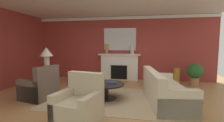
% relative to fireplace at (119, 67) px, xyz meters
% --- Properties ---
extents(ground_plane, '(9.61, 9.61, 0.00)m').
position_rel_fireplace_xyz_m(ground_plane, '(-0.02, -2.79, -0.54)').
color(ground_plane, tan).
extents(wall_fireplace, '(7.99, 0.12, 2.76)m').
position_rel_fireplace_xyz_m(wall_fireplace, '(-0.02, 0.21, 0.84)').
color(wall_fireplace, '#9E3833').
rests_on(wall_fireplace, ground_plane).
extents(crown_moulding, '(7.99, 0.08, 0.12)m').
position_rel_fireplace_xyz_m(crown_moulding, '(-0.02, 0.13, 2.14)').
color(crown_moulding, white).
extents(area_rug, '(3.26, 2.31, 0.01)m').
position_rel_fireplace_xyz_m(area_rug, '(-0.02, -2.59, -0.54)').
color(area_rug, tan).
rests_on(area_rug, ground_plane).
extents(fireplace, '(1.80, 0.35, 1.14)m').
position_rel_fireplace_xyz_m(fireplace, '(0.00, 0.00, 0.00)').
color(fireplace, white).
rests_on(fireplace, ground_plane).
extents(mantel_mirror, '(1.40, 0.04, 0.96)m').
position_rel_fireplace_xyz_m(mantel_mirror, '(-0.00, 0.12, 1.23)').
color(mantel_mirror, silver).
extents(sofa, '(1.15, 2.19, 0.85)m').
position_rel_fireplace_xyz_m(sofa, '(1.54, -2.59, -0.24)').
color(sofa, beige).
rests_on(sofa, ground_plane).
extents(armchair_near_window, '(0.95, 0.95, 0.95)m').
position_rel_fireplace_xyz_m(armchair_near_window, '(-1.87, -2.92, -0.23)').
color(armchair_near_window, brown).
rests_on(armchair_near_window, ground_plane).
extents(armchair_facing_fireplace, '(0.94, 0.94, 0.95)m').
position_rel_fireplace_xyz_m(armchair_facing_fireplace, '(-0.28, -3.98, -0.23)').
color(armchair_facing_fireplace, '#C1B293').
rests_on(armchair_facing_fireplace, ground_plane).
extents(coffee_table, '(1.00, 1.00, 0.45)m').
position_rel_fireplace_xyz_m(coffee_table, '(-0.02, -2.59, -0.21)').
color(coffee_table, black).
rests_on(coffee_table, ground_plane).
extents(side_table, '(0.56, 0.56, 0.70)m').
position_rel_fireplace_xyz_m(side_table, '(-2.20, -2.02, -0.14)').
color(side_table, black).
rests_on(side_table, ground_plane).
extents(table_lamp, '(0.44, 0.44, 0.75)m').
position_rel_fireplace_xyz_m(table_lamp, '(-2.20, -2.02, 0.68)').
color(table_lamp, beige).
rests_on(table_lamp, side_table).
extents(vase_mantel_right, '(0.16, 0.16, 0.39)m').
position_rel_fireplace_xyz_m(vase_mantel_right, '(0.55, -0.05, 0.79)').
color(vase_mantel_right, beige).
rests_on(vase_mantel_right, fireplace).
extents(vase_tall_corner, '(0.26, 0.26, 0.62)m').
position_rel_fireplace_xyz_m(vase_tall_corner, '(2.32, -0.30, -0.23)').
color(vase_tall_corner, '#B7892D').
rests_on(vase_tall_corner, ground_plane).
extents(vase_mantel_left, '(0.13, 0.13, 0.43)m').
position_rel_fireplace_xyz_m(vase_mantel_left, '(-0.55, -0.05, 0.81)').
color(vase_mantel_left, '#B7892D').
rests_on(vase_mantel_left, fireplace).
extents(book_red_cover, '(0.27, 0.17, 0.04)m').
position_rel_fireplace_xyz_m(book_red_cover, '(0.14, -2.56, -0.07)').
color(book_red_cover, navy).
rests_on(book_red_cover, coffee_table).
extents(potted_plant, '(0.56, 0.56, 0.83)m').
position_rel_fireplace_xyz_m(potted_plant, '(2.92, -0.52, -0.05)').
color(potted_plant, '#A8754C').
rests_on(potted_plant, ground_plane).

